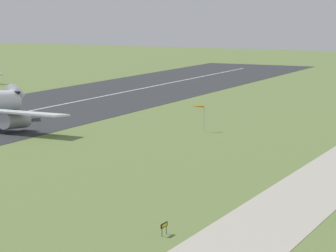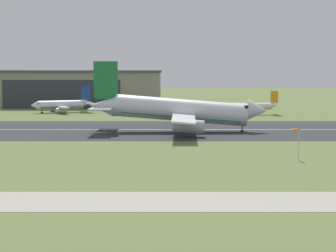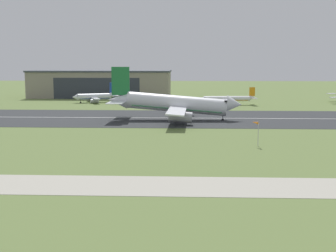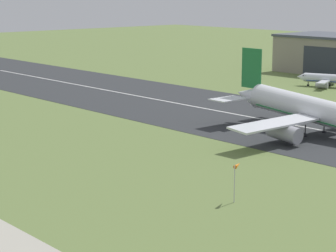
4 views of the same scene
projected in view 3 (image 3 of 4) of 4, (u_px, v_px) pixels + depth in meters
The scene contains 9 objects.
ground_plane at pixel (65, 146), 109.62m from camera, with size 704.25×704.25×0.00m, color olive.
runway_strip at pixel (106, 118), 164.15m from camera, with size 464.25×49.70×0.06m, color #2B2D30.
runway_centreline at pixel (106, 118), 164.15m from camera, with size 417.83×0.70×0.01m, color silver.
taxiway_road at pixel (11, 184), 76.09m from camera, with size 348.19×12.06×0.05m, color #A8A393.
hangar_building at pixel (101, 84), 256.68m from camera, with size 76.22×29.24×14.64m.
airplane_landing at pixel (176, 104), 157.24m from camera, with size 45.62×51.12×17.84m.
airplane_parked_centre at pixel (95, 97), 222.98m from camera, with size 22.69×19.44×9.43m.
airplane_parked_east at pixel (228, 99), 210.38m from camera, with size 25.49×18.51×8.01m.
windsock_pole at pixel (255, 124), 110.06m from camera, with size 1.62×2.64×5.76m.
Camera 3 is at (28.85, -51.58, 20.00)m, focal length 50.00 mm.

